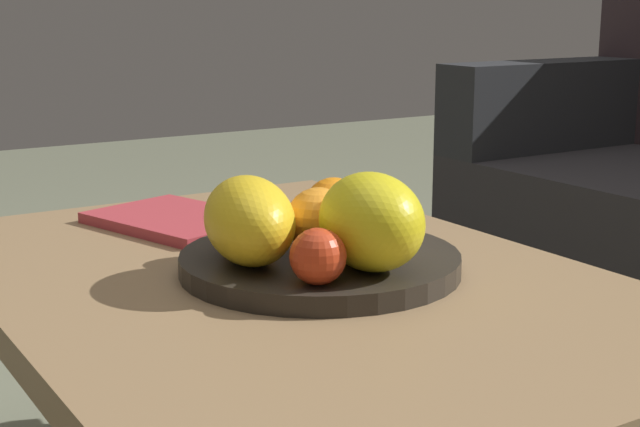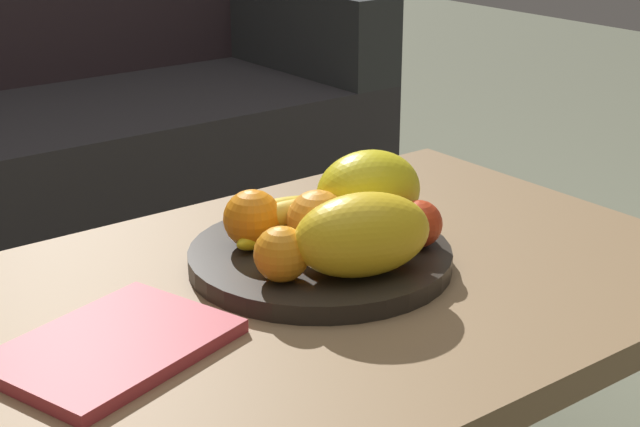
{
  "view_description": "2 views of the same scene",
  "coord_description": "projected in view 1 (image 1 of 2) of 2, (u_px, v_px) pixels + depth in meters",
  "views": [
    {
      "loc": [
        0.96,
        -0.55,
        0.77
      ],
      "look_at": [
        0.02,
        0.04,
        0.51
      ],
      "focal_mm": 52.11,
      "sensor_mm": 36.0,
      "label": 1
    },
    {
      "loc": [
        -0.71,
        -0.91,
        0.96
      ],
      "look_at": [
        0.02,
        0.04,
        0.51
      ],
      "focal_mm": 55.12,
      "sensor_mm": 36.0,
      "label": 2
    }
  ],
  "objects": [
    {
      "name": "magazine",
      "position": [
        178.0,
        220.0,
        1.4
      ],
      "size": [
        0.29,
        0.25,
        0.02
      ],
      "primitive_type": "cube",
      "rotation": [
        0.0,
        0.0,
        0.3
      ],
      "color": "#B73840",
      "rests_on": "coffee_table"
    },
    {
      "name": "melon_large_front",
      "position": [
        249.0,
        220.0,
        1.09
      ],
      "size": [
        0.2,
        0.15,
        0.1
      ],
      "primitive_type": "ellipsoid",
      "rotation": [
        0.0,
        0.0,
        -0.27
      ],
      "color": "yellow",
      "rests_on": "fruit_bowl"
    },
    {
      "name": "orange_left",
      "position": [
        333.0,
        207.0,
        1.22
      ],
      "size": [
        0.08,
        0.08,
        0.08
      ],
      "primitive_type": "sphere",
      "color": "orange",
      "rests_on": "fruit_bowl"
    },
    {
      "name": "fruit_bowl",
      "position": [
        320.0,
        263.0,
        1.15
      ],
      "size": [
        0.35,
        0.35,
        0.03
      ],
      "primitive_type": "cylinder",
      "color": "#29241D",
      "rests_on": "coffee_table"
    },
    {
      "name": "orange_front",
      "position": [
        319.0,
        220.0,
        1.14
      ],
      "size": [
        0.08,
        0.08,
        0.08
      ],
      "primitive_type": "sphere",
      "color": "orange",
      "rests_on": "fruit_bowl"
    },
    {
      "name": "melon_smaller_beside",
      "position": [
        371.0,
        222.0,
        1.07
      ],
      "size": [
        0.17,
        0.13,
        0.11
      ],
      "primitive_type": "ellipsoid",
      "rotation": [
        0.0,
        0.0,
        -0.14
      ],
      "color": "yellow",
      "rests_on": "fruit_bowl"
    },
    {
      "name": "coffee_table",
      "position": [
        287.0,
        310.0,
        1.16
      ],
      "size": [
        1.01,
        0.7,
        0.44
      ],
      "color": "#8E6E4A",
      "rests_on": "ground_plane"
    },
    {
      "name": "apple_left",
      "position": [
        318.0,
        257.0,
        1.01
      ],
      "size": [
        0.06,
        0.06,
        0.06
      ],
      "primitive_type": "sphere",
      "color": "red",
      "rests_on": "fruit_bowl"
    },
    {
      "name": "banana_bunch",
      "position": [
        343.0,
        224.0,
        1.18
      ],
      "size": [
        0.18,
        0.12,
        0.06
      ],
      "color": "yellow",
      "rests_on": "fruit_bowl"
    },
    {
      "name": "orange_back",
      "position": [
        247.0,
        215.0,
        1.2
      ],
      "size": [
        0.07,
        0.07,
        0.07
      ],
      "primitive_type": "sphere",
      "color": "orange",
      "rests_on": "fruit_bowl"
    }
  ]
}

